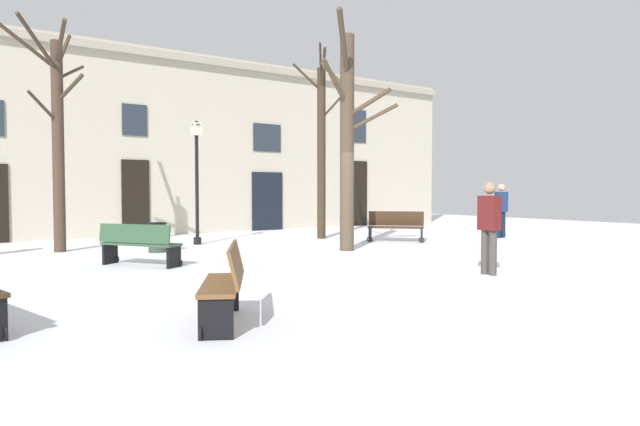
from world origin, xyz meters
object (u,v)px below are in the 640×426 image
(litter_bin, at_px, (157,237))
(bench_far_corner, at_px, (225,283))
(tree_right_of_center, at_px, (347,135))
(person_crossing_plaza, at_px, (489,223))
(person_by_shop_door, at_px, (501,208))
(tree_foreground, at_px, (57,132))
(streetlamp, at_px, (197,168))
(bench_near_lamp, at_px, (396,226))
(tree_left_of_center, at_px, (321,147))
(bench_back_to_back_right, at_px, (139,244))

(litter_bin, height_order, bench_far_corner, bench_far_corner)
(tree_right_of_center, bearing_deg, person_crossing_plaza, -94.25)
(person_crossing_plaza, height_order, person_by_shop_door, person_by_shop_door)
(litter_bin, xyz_separation_m, bench_far_corner, (-1.88, -7.81, 0.10))
(tree_foreground, distance_m, streetlamp, 3.70)
(person_crossing_plaza, bearing_deg, streetlamp, -165.36)
(bench_near_lamp, bearing_deg, tree_right_of_center, -111.33)
(tree_right_of_center, relative_size, litter_bin, 7.77)
(tree_right_of_center, relative_size, bench_near_lamp, 3.82)
(litter_bin, height_order, person_crossing_plaza, person_crossing_plaza)
(litter_bin, xyz_separation_m, person_crossing_plaza, (3.73, -7.16, 0.58))
(tree_foreground, relative_size, bench_near_lamp, 3.78)
(tree_left_of_center, height_order, person_crossing_plaza, tree_left_of_center)
(tree_foreground, height_order, streetlamp, tree_foreground)
(tree_foreground, bearing_deg, tree_left_of_center, -4.86)
(tree_left_of_center, xyz_separation_m, bench_back_to_back_right, (-6.78, -3.12, -2.47))
(tree_left_of_center, distance_m, litter_bin, 6.22)
(streetlamp, distance_m, bench_far_corner, 9.90)
(bench_far_corner, distance_m, bench_back_to_back_right, 5.56)
(tree_foreground, height_order, litter_bin, tree_foreground)
(person_by_shop_door, bearing_deg, streetlamp, 171.04)
(litter_bin, relative_size, bench_near_lamp, 0.49)
(streetlamp, bearing_deg, bench_back_to_back_right, -127.65)
(bench_back_to_back_right, bearing_deg, litter_bin, -59.97)
(person_crossing_plaza, xyz_separation_m, person_by_shop_door, (6.81, 4.84, 0.03))
(streetlamp, xyz_separation_m, bench_near_lamp, (5.22, -2.64, -1.71))
(tree_right_of_center, height_order, person_by_shop_door, tree_right_of_center)
(tree_left_of_center, relative_size, litter_bin, 8.09)
(bench_far_corner, bearing_deg, person_by_shop_door, 143.01)
(tree_left_of_center, bearing_deg, streetlamp, 173.16)
(tree_left_of_center, distance_m, person_by_shop_door, 6.16)
(tree_foreground, height_order, bench_far_corner, tree_foreground)
(tree_right_of_center, distance_m, litter_bin, 5.43)
(tree_foreground, relative_size, person_by_shop_door, 3.25)
(tree_left_of_center, height_order, streetlamp, tree_left_of_center)
(litter_bin, bearing_deg, tree_foreground, 143.78)
(person_by_shop_door, bearing_deg, bench_back_to_back_right, -167.02)
(litter_bin, xyz_separation_m, bench_back_to_back_right, (-1.17, -2.30, 0.08))
(streetlamp, bearing_deg, tree_foreground, 177.34)
(tree_left_of_center, distance_m, person_crossing_plaza, 8.43)
(bench_near_lamp, xyz_separation_m, person_by_shop_door, (3.72, -0.97, 0.52))
(bench_back_to_back_right, bearing_deg, bench_near_lamp, -116.14)
(person_by_shop_door, bearing_deg, bench_near_lamp, 178.47)
(bench_near_lamp, bearing_deg, tree_foreground, -151.44)
(bench_near_lamp, height_order, bench_back_to_back_right, bench_near_lamp)
(litter_bin, relative_size, person_by_shop_door, 0.42)
(person_crossing_plaza, bearing_deg, person_by_shop_door, 125.94)
(tree_foreground, relative_size, streetlamp, 1.62)
(bench_near_lamp, height_order, person_by_shop_door, person_by_shop_door)
(person_by_shop_door, bearing_deg, bench_far_corner, -143.08)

